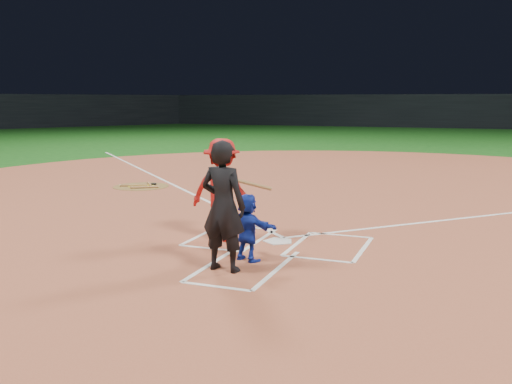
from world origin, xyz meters
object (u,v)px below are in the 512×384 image
(batter_at_plate, at_px, (222,190))
(umpire, at_px, (223,206))
(on_deck_circle, at_px, (141,186))
(catcher, at_px, (248,227))
(home_plate, at_px, (278,241))

(batter_at_plate, bearing_deg, umpire, -65.29)
(on_deck_circle, distance_m, catcher, 8.87)
(home_plate, relative_size, batter_at_plate, 0.31)
(umpire, relative_size, batter_at_plate, 1.06)
(home_plate, distance_m, batter_at_plate, 1.43)
(home_plate, xyz_separation_m, on_deck_circle, (-6.16, 5.04, -0.00))
(home_plate, relative_size, umpire, 0.30)
(umpire, bearing_deg, on_deck_circle, -44.47)
(home_plate, height_order, batter_at_plate, batter_at_plate)
(catcher, bearing_deg, home_plate, -72.46)
(catcher, xyz_separation_m, umpire, (-0.15, -0.64, 0.45))
(on_deck_circle, bearing_deg, batter_at_plate, -45.96)
(on_deck_circle, xyz_separation_m, umpire, (5.94, -7.07, 1.01))
(batter_at_plate, bearing_deg, on_deck_circle, 134.04)
(on_deck_circle, distance_m, umpire, 9.29)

